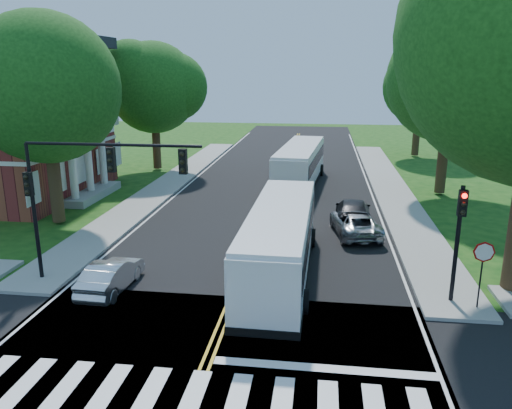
% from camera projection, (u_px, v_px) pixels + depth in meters
% --- Properties ---
extents(ground, '(140.00, 140.00, 0.00)m').
position_uv_depth(ground, '(195.00, 393.00, 13.58)').
color(ground, '#114210').
rests_on(ground, ground).
extents(road, '(14.00, 96.00, 0.01)m').
position_uv_depth(road, '(267.00, 212.00, 30.80)').
color(road, black).
rests_on(road, ground).
extents(cross_road, '(60.00, 12.00, 0.01)m').
position_uv_depth(cross_road, '(195.00, 392.00, 13.58)').
color(cross_road, black).
rests_on(cross_road, ground).
extents(center_line, '(0.36, 70.00, 0.01)m').
position_uv_depth(center_line, '(274.00, 196.00, 34.62)').
color(center_line, gold).
rests_on(center_line, road).
extents(edge_line_w, '(0.12, 70.00, 0.01)m').
position_uv_depth(edge_line_w, '(179.00, 193.00, 35.49)').
color(edge_line_w, silver).
rests_on(edge_line_w, road).
extents(edge_line_e, '(0.12, 70.00, 0.01)m').
position_uv_depth(edge_line_e, '(374.00, 199.00, 33.76)').
color(edge_line_e, silver).
rests_on(edge_line_e, road).
extents(crosswalk, '(12.60, 3.00, 0.01)m').
position_uv_depth(crosswalk, '(190.00, 404.00, 13.10)').
color(crosswalk, silver).
rests_on(crosswalk, road).
extents(stop_bar, '(6.60, 0.40, 0.01)m').
position_uv_depth(stop_bar, '(324.00, 368.00, 14.66)').
color(stop_bar, silver).
rests_on(stop_bar, road).
extents(sidewalk_nw, '(2.60, 40.00, 0.15)m').
position_uv_depth(sidewalk_nw, '(171.00, 182.00, 38.53)').
color(sidewalk_nw, gray).
rests_on(sidewalk_nw, ground).
extents(sidewalk_ne, '(2.60, 40.00, 0.15)m').
position_uv_depth(sidewalk_ne, '(391.00, 189.00, 36.42)').
color(sidewalk_ne, gray).
rests_on(sidewalk_ne, ground).
extents(tree_west_near, '(8.00, 8.00, 11.40)m').
position_uv_depth(tree_west_near, '(45.00, 88.00, 26.46)').
color(tree_west_near, '#331F14').
rests_on(tree_west_near, ground).
extents(tree_west_far, '(7.60, 7.60, 10.67)m').
position_uv_depth(tree_west_far, '(153.00, 88.00, 41.84)').
color(tree_west_far, '#331F14').
rests_on(tree_west_far, ground).
extents(tree_east_mid, '(8.40, 8.40, 11.93)m').
position_uv_depth(tree_east_mid, '(450.00, 79.00, 33.01)').
color(tree_east_mid, '#331F14').
rests_on(tree_east_mid, ground).
extents(tree_east_far, '(7.20, 7.20, 10.34)m').
position_uv_depth(tree_east_far, '(420.00, 87.00, 48.45)').
color(tree_east_far, '#331F14').
rests_on(tree_east_far, ground).
extents(signal_nw, '(7.15, 0.46, 5.66)m').
position_uv_depth(signal_nw, '(85.00, 180.00, 19.33)').
color(signal_nw, black).
rests_on(signal_nw, ground).
extents(signal_ne, '(0.30, 0.46, 4.40)m').
position_uv_depth(signal_ne, '(459.00, 229.00, 17.92)').
color(signal_ne, black).
rests_on(signal_ne, ground).
extents(stop_sign, '(0.76, 0.08, 2.53)m').
position_uv_depth(stop_sign, '(483.00, 259.00, 17.62)').
color(stop_sign, black).
rests_on(stop_sign, ground).
extents(bus_lead, '(2.88, 11.36, 2.93)m').
position_uv_depth(bus_lead, '(280.00, 240.00, 21.02)').
color(bus_lead, silver).
rests_on(bus_lead, road).
extents(bus_follow, '(3.54, 11.84, 3.02)m').
position_uv_depth(bus_follow, '(300.00, 164.00, 37.48)').
color(bus_follow, silver).
rests_on(bus_follow, road).
extents(hatchback, '(1.44, 3.80, 1.24)m').
position_uv_depth(hatchback, '(111.00, 275.00, 19.72)').
color(hatchback, silver).
rests_on(hatchback, road).
extents(suv, '(2.86, 4.92, 1.29)m').
position_uv_depth(suv, '(355.00, 223.00, 26.39)').
color(suv, '#A2A3A9').
rests_on(suv, road).
extents(dark_sedan, '(2.15, 4.90, 1.40)m').
position_uv_depth(dark_sedan, '(353.00, 212.00, 28.25)').
color(dark_sedan, black).
rests_on(dark_sedan, road).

